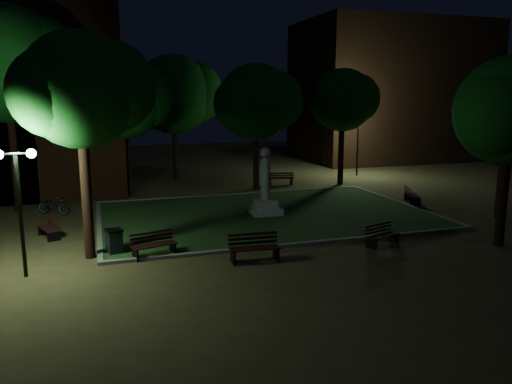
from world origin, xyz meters
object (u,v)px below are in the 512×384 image
(monument, at_px, (265,196))
(bicycle, at_px, (53,205))
(bench_left_side, at_px, (50,229))
(bench_near_left, at_px, (254,248))
(bench_right_side, at_px, (411,196))
(trash_bin, at_px, (114,242))
(bench_west_near, at_px, (154,245))
(bench_near_right, at_px, (382,235))
(bench_far_side, at_px, (281,179))

(monument, height_order, bicycle, monument)
(monument, xyz_separation_m, bench_left_side, (-9.48, -1.03, -0.60))
(monument, bearing_deg, bench_near_left, -111.90)
(bench_right_side, distance_m, trash_bin, 15.99)
(bench_west_near, height_order, bicycle, bicycle)
(bench_right_side, relative_size, bicycle, 0.98)
(monument, height_order, bench_left_side, monument)
(bench_west_near, height_order, bench_left_side, bench_west_near)
(bench_near_left, distance_m, bench_left_side, 8.72)
(trash_bin, bearing_deg, bench_near_right, -10.95)
(bench_left_side, xyz_separation_m, trash_bin, (2.39, -3.06, 0.12))
(bench_near_right, distance_m, bench_left_side, 13.11)
(bench_left_side, distance_m, bicycle, 4.36)
(bench_west_near, bearing_deg, bench_right_side, 4.67)
(monument, distance_m, bench_left_side, 9.55)
(monument, height_order, trash_bin, monument)
(monument, relative_size, bench_west_near, 1.90)
(monument, xyz_separation_m, bench_near_left, (-2.53, -6.30, -0.51))
(bench_near_left, relative_size, bench_left_side, 1.21)
(bench_left_side, xyz_separation_m, bicycle, (-0.17, 4.36, 0.09))
(bench_right_side, bearing_deg, bench_near_right, 160.04)
(bench_near_left, xyz_separation_m, bench_west_near, (-3.25, 1.55, -0.04))
(bench_near_left, bearing_deg, bench_right_side, 34.45)
(monument, relative_size, trash_bin, 3.42)
(bench_west_near, distance_m, bicycle, 8.95)
(monument, distance_m, bench_west_near, 7.50)
(bench_left_side, distance_m, bench_far_side, 15.62)
(monument, distance_m, trash_bin, 8.20)
(bench_near_left, relative_size, trash_bin, 1.90)
(monument, bearing_deg, bench_near_right, -66.03)
(bench_right_side, height_order, trash_bin, trash_bin)
(bench_near_right, relative_size, bicycle, 0.92)
(bench_west_near, height_order, bench_far_side, bench_west_near)
(bicycle, bearing_deg, bench_left_side, -146.64)
(bench_near_right, bearing_deg, trash_bin, 150.33)
(bench_left_side, distance_m, trash_bin, 3.89)
(bench_near_left, height_order, bench_left_side, bench_near_left)
(bench_far_side, bearing_deg, bicycle, 29.76)
(trash_bin, bearing_deg, bicycle, 109.07)
(trash_bin, distance_m, bicycle, 7.85)
(bench_near_right, height_order, trash_bin, trash_bin)
(bench_near_left, xyz_separation_m, bench_far_side, (6.14, 13.79, -0.05))
(bench_right_side, bearing_deg, bench_left_side, 116.31)
(bench_near_left, height_order, bench_near_right, bench_near_left)
(monument, bearing_deg, bench_left_side, -173.77)
(bench_near_right, xyz_separation_m, bicycle, (-12.31, 9.30, 0.07))
(bench_near_right, height_order, bench_left_side, bench_near_right)
(bench_near_left, bearing_deg, bicycle, 129.78)
(bench_near_left, height_order, bench_west_near, bench_near_left)
(bench_left_side, height_order, bench_right_side, bench_right_side)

